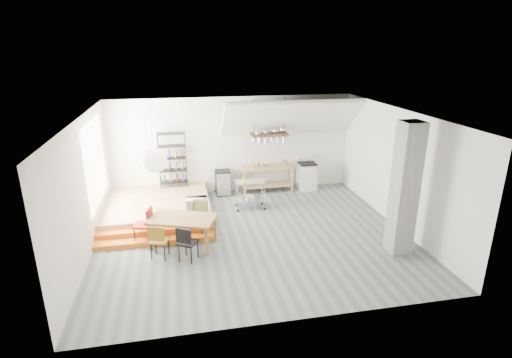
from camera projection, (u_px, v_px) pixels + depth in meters
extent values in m
plane|color=#566064|center=(253.00, 235.00, 10.54)|extent=(8.00, 8.00, 0.00)
cube|color=silver|center=(233.00, 145.00, 13.28)|extent=(8.00, 0.04, 3.20)
cube|color=silver|center=(84.00, 189.00, 9.29)|extent=(0.04, 7.00, 3.20)
cube|color=silver|center=(398.00, 169.00, 10.77)|extent=(0.04, 7.00, 3.20)
cube|color=white|center=(253.00, 115.00, 9.51)|extent=(8.00, 7.00, 0.02)
cube|color=white|center=(291.00, 118.00, 12.75)|extent=(4.40, 1.44, 1.32)
cube|color=white|center=(96.00, 163.00, 10.62)|extent=(0.02, 2.50, 2.20)
cube|color=#96754B|center=(158.00, 207.00, 11.87)|extent=(3.00, 3.00, 0.40)
cube|color=orange|center=(156.00, 241.00, 10.10)|extent=(3.00, 0.35, 0.13)
cube|color=orange|center=(156.00, 232.00, 10.41)|extent=(3.00, 0.35, 0.27)
cube|color=slate|center=(405.00, 189.00, 9.25)|extent=(0.50, 0.50, 3.20)
cube|color=#96754B|center=(267.00, 167.00, 13.39)|extent=(1.80, 0.60, 0.06)
cube|color=#96754B|center=(267.00, 185.00, 13.59)|extent=(1.70, 0.55, 0.04)
cube|color=#96754B|center=(289.00, 176.00, 13.89)|extent=(0.06, 0.06, 0.86)
cube|color=#96754B|center=(242.00, 179.00, 13.59)|extent=(0.06, 0.06, 0.86)
cube|color=#96754B|center=(292.00, 180.00, 13.48)|extent=(0.06, 0.06, 0.86)
cube|color=#96754B|center=(245.00, 183.00, 13.18)|extent=(0.06, 0.06, 0.86)
cube|color=white|center=(307.00, 177.00, 13.79)|extent=(0.60, 0.60, 0.90)
cube|color=black|center=(307.00, 164.00, 13.63)|extent=(0.58, 0.58, 0.03)
cube|color=white|center=(305.00, 158.00, 13.85)|extent=(0.60, 0.05, 0.25)
cylinder|color=black|center=(310.00, 161.00, 13.78)|extent=(0.18, 0.18, 0.02)
cylinder|color=black|center=(302.00, 162.00, 13.73)|extent=(0.18, 0.18, 0.02)
cylinder|color=black|center=(313.00, 164.00, 13.52)|extent=(0.18, 0.18, 0.02)
cylinder|color=black|center=(305.00, 164.00, 13.47)|extent=(0.18, 0.18, 0.02)
cube|color=#45291B|center=(269.00, 134.00, 12.83)|extent=(1.20, 0.50, 0.05)
cylinder|color=black|center=(254.00, 117.00, 12.55)|extent=(0.02, 0.02, 1.15)
cylinder|color=black|center=(285.00, 116.00, 12.73)|extent=(0.02, 0.02, 1.15)
cylinder|color=silver|center=(254.00, 139.00, 12.73)|extent=(0.16, 0.16, 0.12)
cylinder|color=silver|center=(260.00, 140.00, 12.78)|extent=(0.20, 0.20, 0.16)
cylinder|color=silver|center=(266.00, 140.00, 12.82)|extent=(0.16, 0.16, 0.20)
cylinder|color=silver|center=(272.00, 139.00, 12.84)|extent=(0.20, 0.20, 0.12)
cylinder|color=silver|center=(278.00, 139.00, 12.89)|extent=(0.16, 0.16, 0.16)
cylinder|color=silver|center=(284.00, 139.00, 12.93)|extent=(0.20, 0.20, 0.20)
cylinder|color=black|center=(186.00, 157.00, 12.97)|extent=(0.02, 0.02, 1.80)
cylinder|color=black|center=(159.00, 159.00, 12.81)|extent=(0.02, 0.02, 1.80)
cylinder|color=black|center=(186.00, 160.00, 12.64)|extent=(0.02, 0.02, 1.80)
cylinder|color=black|center=(159.00, 162.00, 12.48)|extent=(0.02, 0.02, 1.80)
cube|color=black|center=(174.00, 182.00, 12.97)|extent=(0.88, 0.38, 0.02)
cube|color=black|center=(173.00, 170.00, 12.84)|extent=(0.88, 0.38, 0.02)
cube|color=black|center=(172.00, 158.00, 12.71)|extent=(0.88, 0.38, 0.02)
cube|color=black|center=(172.00, 146.00, 12.58)|extent=(0.88, 0.38, 0.02)
cube|color=black|center=(171.00, 133.00, 12.45)|extent=(0.88, 0.38, 0.03)
cylinder|color=#3B762F|center=(174.00, 178.00, 12.92)|extent=(0.07, 0.07, 0.24)
cylinder|color=#9E681A|center=(173.00, 166.00, 12.79)|extent=(0.07, 0.07, 0.24)
cylinder|color=maroon|center=(172.00, 154.00, 12.66)|extent=(0.07, 0.07, 0.24)
cube|color=#96754B|center=(197.00, 209.00, 10.80)|extent=(0.60, 0.40, 0.03)
cylinder|color=black|center=(207.00, 209.00, 11.04)|extent=(0.02, 0.02, 0.13)
cylinder|color=black|center=(187.00, 211.00, 10.94)|extent=(0.02, 0.02, 0.13)
cylinder|color=black|center=(208.00, 214.00, 10.72)|extent=(0.02, 0.02, 0.13)
cylinder|color=black|center=(187.00, 215.00, 10.62)|extent=(0.02, 0.02, 0.13)
sphere|color=white|center=(154.00, 160.00, 9.41)|extent=(0.60, 0.60, 0.60)
cube|color=olive|center=(182.00, 219.00, 9.79)|extent=(1.81, 1.40, 0.06)
cube|color=olive|center=(215.00, 228.00, 10.15)|extent=(0.09, 0.09, 0.70)
cube|color=olive|center=(162.00, 224.00, 10.37)|extent=(0.09, 0.09, 0.70)
cube|color=olive|center=(207.00, 242.00, 9.44)|extent=(0.09, 0.09, 0.70)
cube|color=olive|center=(150.00, 238.00, 9.67)|extent=(0.09, 0.09, 0.70)
cube|color=#A3731C|center=(159.00, 240.00, 9.33)|extent=(0.49, 0.49, 0.04)
cube|color=#A3731C|center=(156.00, 234.00, 9.08)|extent=(0.37, 0.15, 0.35)
cylinder|color=black|center=(151.00, 252.00, 9.26)|extent=(0.03, 0.03, 0.44)
cylinder|color=black|center=(165.00, 253.00, 9.24)|extent=(0.03, 0.03, 0.44)
cylinder|color=black|center=(156.00, 245.00, 9.56)|extent=(0.03, 0.03, 0.44)
cylinder|color=black|center=(169.00, 246.00, 9.54)|extent=(0.03, 0.03, 0.44)
cube|color=black|center=(188.00, 242.00, 9.22)|extent=(0.55, 0.55, 0.04)
cube|color=black|center=(183.00, 236.00, 8.98)|extent=(0.34, 0.23, 0.35)
cylinder|color=black|center=(179.00, 253.00, 9.20)|extent=(0.03, 0.03, 0.44)
cylinder|color=black|center=(191.00, 256.00, 9.10)|extent=(0.03, 0.03, 0.44)
cylinder|color=black|center=(186.00, 247.00, 9.48)|extent=(0.03, 0.03, 0.44)
cylinder|color=black|center=(198.00, 249.00, 9.38)|extent=(0.03, 0.03, 0.44)
cube|color=#5D6831|center=(198.00, 218.00, 10.45)|extent=(0.56, 0.56, 0.04)
cube|color=#5D6831|center=(201.00, 207.00, 10.53)|extent=(0.37, 0.22, 0.36)
cylinder|color=black|center=(207.00, 225.00, 10.63)|extent=(0.03, 0.03, 0.46)
cylinder|color=black|center=(196.00, 223.00, 10.72)|extent=(0.03, 0.03, 0.46)
cylinder|color=black|center=(202.00, 230.00, 10.33)|extent=(0.03, 0.03, 0.46)
cylinder|color=black|center=(190.00, 228.00, 10.42)|extent=(0.03, 0.03, 0.46)
cube|color=#A31B17|center=(143.00, 225.00, 10.03)|extent=(0.53, 0.53, 0.04)
cube|color=#A31B17|center=(150.00, 215.00, 9.93)|extent=(0.15, 0.41, 0.38)
cylinder|color=black|center=(148.00, 237.00, 9.93)|extent=(0.03, 0.03, 0.47)
cylinder|color=black|center=(153.00, 231.00, 10.26)|extent=(0.03, 0.03, 0.47)
cylinder|color=black|center=(135.00, 237.00, 9.96)|extent=(0.03, 0.03, 0.47)
cylinder|color=black|center=(140.00, 231.00, 10.28)|extent=(0.03, 0.03, 0.47)
cube|color=silver|center=(250.00, 182.00, 12.01)|extent=(0.89, 0.51, 0.04)
cube|color=silver|center=(250.00, 199.00, 12.19)|extent=(0.89, 0.51, 0.03)
cylinder|color=silver|center=(262.00, 192.00, 12.41)|extent=(0.03, 0.03, 0.84)
sphere|color=black|center=(262.00, 204.00, 12.54)|extent=(0.08, 0.08, 0.08)
cylinder|color=silver|center=(236.00, 193.00, 12.28)|extent=(0.03, 0.03, 0.84)
sphere|color=black|center=(236.00, 205.00, 12.41)|extent=(0.08, 0.08, 0.08)
cylinder|color=silver|center=(265.00, 197.00, 12.01)|extent=(0.03, 0.03, 0.84)
sphere|color=black|center=(265.00, 209.00, 12.14)|extent=(0.08, 0.08, 0.08)
cylinder|color=silver|center=(238.00, 198.00, 11.88)|extent=(0.03, 0.03, 0.84)
sphere|color=black|center=(238.00, 211.00, 12.01)|extent=(0.08, 0.08, 0.08)
cube|color=black|center=(223.00, 183.00, 13.31)|extent=(0.48, 0.48, 0.82)
imported|color=beige|center=(197.00, 203.00, 10.75)|extent=(0.59, 0.41, 0.32)
imported|color=silver|center=(266.00, 166.00, 13.31)|extent=(0.29, 0.29, 0.05)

